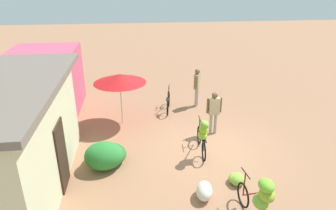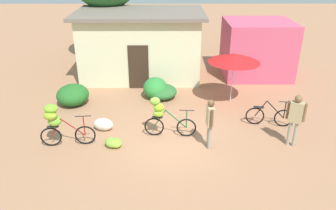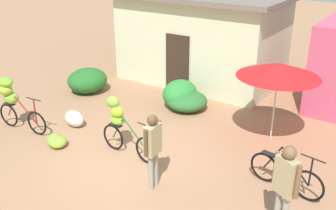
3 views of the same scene
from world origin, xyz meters
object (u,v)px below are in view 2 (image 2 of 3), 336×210
(building_low, at_px, (141,44))
(person_bystander, at_px, (296,115))
(bicycle_center_loaded, at_px, (269,116))
(banana_pile_on_ground, at_px, (113,143))
(market_umbrella, at_px, (234,58))
(produce_sack, at_px, (103,124))
(person_vendor, at_px, (210,119))
(bicycle_leftmost, at_px, (57,121))
(bicycle_near_pile, at_px, (162,115))
(shop_pink, at_px, (257,49))

(building_low, height_order, person_bystander, building_low)
(bicycle_center_loaded, xyz_separation_m, banana_pile_on_ground, (-5.42, -1.40, -0.22))
(market_umbrella, bearing_deg, produce_sack, -154.58)
(produce_sack, height_order, person_bystander, person_bystander)
(building_low, height_order, person_vendor, building_low)
(person_vendor, relative_size, person_bystander, 0.95)
(bicycle_center_loaded, relative_size, person_bystander, 0.93)
(person_vendor, xyz_separation_m, person_bystander, (2.68, 0.10, 0.07))
(bicycle_leftmost, relative_size, bicycle_center_loaded, 1.06)
(market_umbrella, relative_size, banana_pile_on_ground, 2.84)
(bicycle_leftmost, relative_size, bicycle_near_pile, 0.99)
(person_vendor, bearing_deg, market_umbrella, 69.20)
(person_vendor, distance_m, person_bystander, 2.69)
(shop_pink, bearing_deg, banana_pile_on_ground, -132.61)
(market_umbrella, xyz_separation_m, banana_pile_on_ground, (-4.39, -3.42, -1.77))
(building_low, relative_size, banana_pile_on_ground, 8.17)
(market_umbrella, distance_m, produce_sack, 5.67)
(bicycle_leftmost, height_order, banana_pile_on_ground, bicycle_leftmost)
(market_umbrella, bearing_deg, person_vendor, -110.80)
(produce_sack, bearing_deg, banana_pile_on_ground, -65.47)
(shop_pink, distance_m, bicycle_near_pile, 7.60)
(bicycle_center_loaded, bearing_deg, market_umbrella, 116.90)
(produce_sack, bearing_deg, person_vendor, -17.65)
(person_vendor, bearing_deg, shop_pink, 65.35)
(bicycle_leftmost, bearing_deg, shop_pink, 39.99)
(bicycle_leftmost, height_order, bicycle_center_loaded, bicycle_leftmost)
(person_vendor, bearing_deg, bicycle_leftmost, 178.53)
(bicycle_center_loaded, bearing_deg, shop_pink, 81.78)
(bicycle_near_pile, bearing_deg, building_low, 100.61)
(building_low, relative_size, bicycle_near_pile, 3.42)
(person_vendor, bearing_deg, bicycle_near_pile, 153.33)
(produce_sack, bearing_deg, person_bystander, -9.41)
(bicycle_near_pile, xyz_separation_m, person_vendor, (1.49, -0.75, 0.24))
(market_umbrella, relative_size, person_vendor, 1.25)
(building_low, relative_size, bicycle_center_loaded, 3.65)
(shop_pink, distance_m, produce_sack, 8.81)
(person_bystander, bearing_deg, produce_sack, 170.59)
(person_bystander, bearing_deg, bicycle_near_pile, 171.16)
(shop_pink, height_order, person_bystander, shop_pink)
(shop_pink, height_order, bicycle_near_pile, shop_pink)
(shop_pink, bearing_deg, building_low, -178.90)
(person_bystander, bearing_deg, banana_pile_on_ground, -179.48)
(banana_pile_on_ground, distance_m, produce_sack, 1.20)
(banana_pile_on_ground, distance_m, person_bystander, 5.84)
(market_umbrella, distance_m, bicycle_leftmost, 7.06)
(market_umbrella, xyz_separation_m, bicycle_leftmost, (-6.13, -3.34, -1.01))
(building_low, relative_size, person_vendor, 3.58)
(bicycle_near_pile, distance_m, banana_pile_on_ground, 1.85)
(bicycle_center_loaded, height_order, produce_sack, bicycle_center_loaded)
(bicycle_leftmost, bearing_deg, building_low, 71.26)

